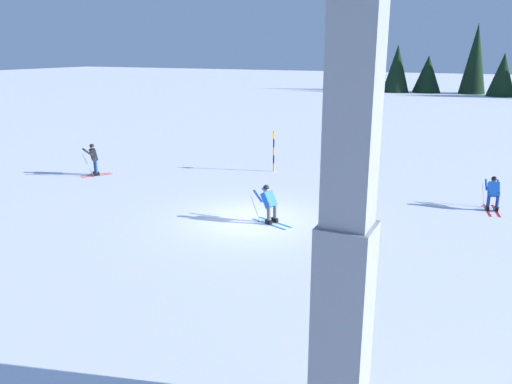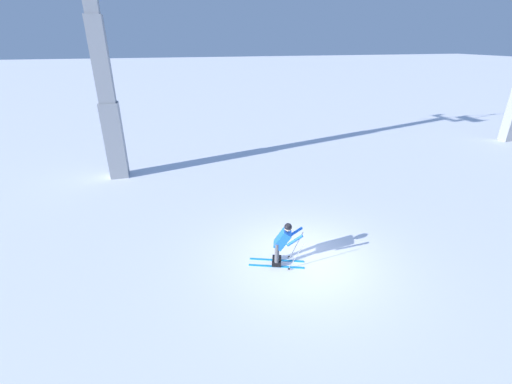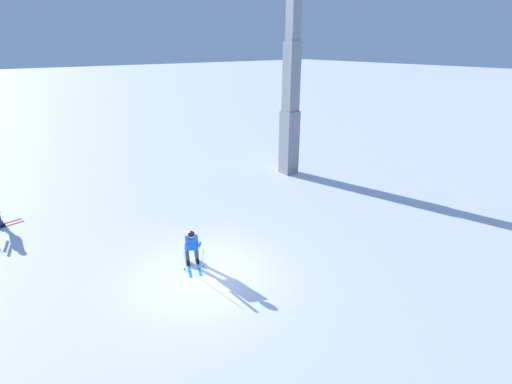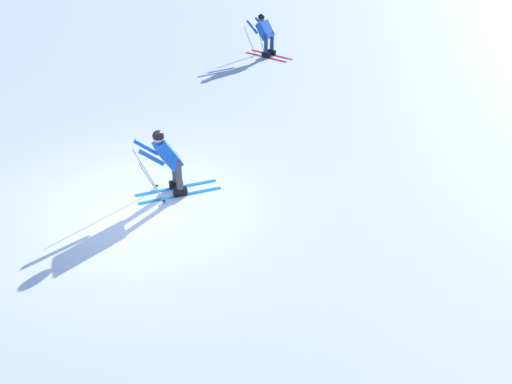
% 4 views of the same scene
% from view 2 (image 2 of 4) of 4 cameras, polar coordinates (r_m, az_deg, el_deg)
% --- Properties ---
extents(ground_plane, '(260.00, 260.00, 0.00)m').
position_cam_2_polar(ground_plane, '(11.29, 7.83, -11.00)').
color(ground_plane, white).
extents(skier_carving_main, '(1.76, 1.10, 1.57)m').
position_cam_2_polar(skier_carving_main, '(10.57, 4.44, -8.12)').
color(skier_carving_main, '#198CCC').
rests_on(skier_carving_main, ground_plane).
extents(lift_tower_near, '(0.86, 2.83, 11.65)m').
position_cam_2_polar(lift_tower_near, '(17.91, -23.92, 16.92)').
color(lift_tower_near, gray).
rests_on(lift_tower_near, ground_plane).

